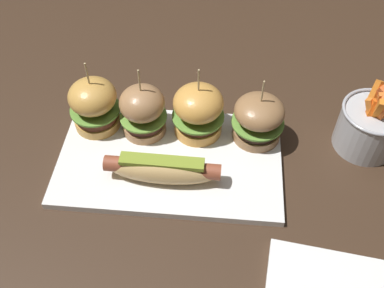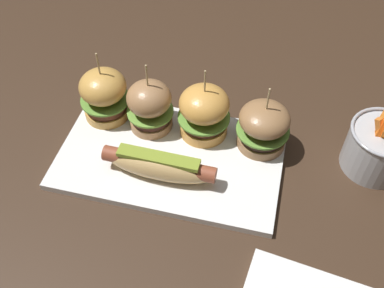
{
  "view_description": "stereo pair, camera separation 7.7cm",
  "coord_description": "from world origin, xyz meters",
  "px_view_note": "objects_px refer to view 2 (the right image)",
  "views": [
    {
      "loc": [
        0.08,
        -0.51,
        0.64
      ],
      "look_at": [
        0.04,
        0.0,
        0.05
      ],
      "focal_mm": 41.88,
      "sensor_mm": 36.0,
      "label": 1
    },
    {
      "loc": [
        0.16,
        -0.49,
        0.64
      ],
      "look_at": [
        0.04,
        0.0,
        0.05
      ],
      "focal_mm": 41.88,
      "sensor_mm": 36.0,
      "label": 2
    }
  ],
  "objects_px": {
    "platter_main": "(171,157)",
    "slider_center_right": "(204,112)",
    "hot_dog": "(159,165)",
    "fries_bucket": "(379,147)",
    "slider_far_left": "(104,94)",
    "slider_far_right": "(263,126)",
    "slider_center_left": "(150,106)"
  },
  "relations": [
    {
      "from": "platter_main",
      "to": "slider_center_right",
      "type": "bearing_deg",
      "value": 57.58
    },
    {
      "from": "hot_dog",
      "to": "fries_bucket",
      "type": "bearing_deg",
      "value": 19.04
    },
    {
      "from": "slider_far_left",
      "to": "fries_bucket",
      "type": "bearing_deg",
      "value": 0.67
    },
    {
      "from": "platter_main",
      "to": "fries_bucket",
      "type": "bearing_deg",
      "value": 12.06
    },
    {
      "from": "hot_dog",
      "to": "slider_far_right",
      "type": "relative_size",
      "value": 1.48
    },
    {
      "from": "hot_dog",
      "to": "slider_far_left",
      "type": "distance_m",
      "value": 0.19
    },
    {
      "from": "slider_center_right",
      "to": "fries_bucket",
      "type": "bearing_deg",
      "value": 0.98
    },
    {
      "from": "slider_far_right",
      "to": "platter_main",
      "type": "bearing_deg",
      "value": -156.71
    },
    {
      "from": "slider_far_left",
      "to": "slider_far_right",
      "type": "distance_m",
      "value": 0.3
    },
    {
      "from": "platter_main",
      "to": "slider_far_left",
      "type": "height_order",
      "value": "slider_far_left"
    },
    {
      "from": "platter_main",
      "to": "slider_far_left",
      "type": "xyz_separation_m",
      "value": [
        -0.15,
        0.07,
        0.06
      ]
    },
    {
      "from": "slider_center_right",
      "to": "platter_main",
      "type": "bearing_deg",
      "value": -122.42
    },
    {
      "from": "hot_dog",
      "to": "slider_center_right",
      "type": "relative_size",
      "value": 1.35
    },
    {
      "from": "fries_bucket",
      "to": "slider_far_right",
      "type": "bearing_deg",
      "value": -177.23
    },
    {
      "from": "slider_far_left",
      "to": "slider_center_left",
      "type": "relative_size",
      "value": 1.01
    },
    {
      "from": "fries_bucket",
      "to": "slider_center_right",
      "type": "bearing_deg",
      "value": -179.02
    },
    {
      "from": "hot_dog",
      "to": "slider_center_right",
      "type": "bearing_deg",
      "value": 67.02
    },
    {
      "from": "slider_center_left",
      "to": "slider_far_right",
      "type": "distance_m",
      "value": 0.21
    },
    {
      "from": "hot_dog",
      "to": "slider_far_left",
      "type": "height_order",
      "value": "slider_far_left"
    },
    {
      "from": "slider_center_right",
      "to": "slider_far_right",
      "type": "xyz_separation_m",
      "value": [
        0.11,
        -0.0,
        -0.01
      ]
    },
    {
      "from": "slider_center_right",
      "to": "fries_bucket",
      "type": "distance_m",
      "value": 0.31
    },
    {
      "from": "hot_dog",
      "to": "platter_main",
      "type": "bearing_deg",
      "value": 83.26
    },
    {
      "from": "slider_far_left",
      "to": "hot_dog",
      "type": "bearing_deg",
      "value": -40.17
    },
    {
      "from": "platter_main",
      "to": "fries_bucket",
      "type": "xyz_separation_m",
      "value": [
        0.36,
        0.08,
        0.04
      ]
    },
    {
      "from": "slider_far_right",
      "to": "slider_center_left",
      "type": "bearing_deg",
      "value": -179.06
    },
    {
      "from": "slider_center_right",
      "to": "fries_bucket",
      "type": "height_order",
      "value": "slider_center_right"
    },
    {
      "from": "platter_main",
      "to": "hot_dog",
      "type": "distance_m",
      "value": 0.06
    },
    {
      "from": "slider_far_left",
      "to": "slider_center_right",
      "type": "relative_size",
      "value": 1.01
    },
    {
      "from": "hot_dog",
      "to": "slider_far_left",
      "type": "relative_size",
      "value": 1.35
    },
    {
      "from": "slider_far_left",
      "to": "slider_far_right",
      "type": "height_order",
      "value": "slider_far_left"
    },
    {
      "from": "hot_dog",
      "to": "fries_bucket",
      "type": "height_order",
      "value": "fries_bucket"
    },
    {
      "from": "slider_center_left",
      "to": "slider_far_right",
      "type": "xyz_separation_m",
      "value": [
        0.21,
        0.0,
        -0.01
      ]
    }
  ]
}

